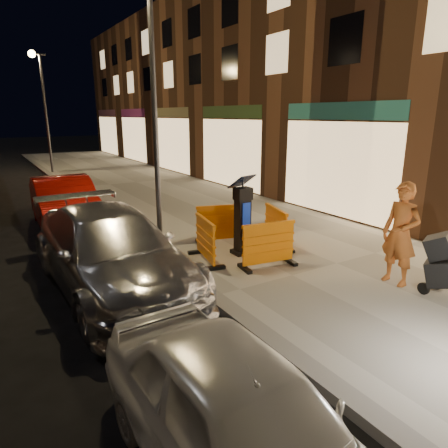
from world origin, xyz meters
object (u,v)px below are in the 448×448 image
car_silver (114,288)px  barrier_kerbside (205,240)px  barrier_front (268,245)px  car_red (68,227)px  parking_kiosk (243,217)px  man (401,234)px  barrier_back (220,224)px  barrier_bldgside (276,227)px

car_silver → barrier_kerbside: bearing=-1.9°
barrier_front → car_silver: 3.17m
barrier_kerbside → car_red: size_ratio=0.27×
barrier_kerbside → car_silver: size_ratio=0.24×
parking_kiosk → man: (1.52, -2.87, 0.11)m
parking_kiosk → barrier_kerbside: parking_kiosk is taller
barrier_front → man: bearing=-43.1°
parking_kiosk → barrier_back: bearing=103.4°
barrier_front → barrier_kerbside: size_ratio=1.00×
barrier_bldgside → car_red: 6.24m
parking_kiosk → car_red: (-2.86, 4.90, -1.00)m
car_silver → man: bearing=-34.5°
barrier_kerbside → car_silver: barrier_kerbside is taller
barrier_front → car_silver: bearing=170.6°
parking_kiosk → barrier_back: parking_kiosk is taller
barrier_front → parking_kiosk: bearing=98.4°
parking_kiosk → man: bearing=-48.6°
barrier_back → car_red: bearing=142.3°
man → barrier_back: bearing=-160.6°
car_silver → car_red: car_silver is taller
car_silver → man: 5.43m
car_silver → barrier_front: bearing=-19.7°
barrier_back → barrier_kerbside: 1.34m
barrier_bldgside → car_red: size_ratio=0.27×
barrier_back → car_red: (-2.86, 3.95, -0.62)m
barrier_front → man: 2.49m
barrier_front → car_silver: size_ratio=0.24×
barrier_back → car_red: barrier_back is taller
barrier_back → man: man is taller
parking_kiosk → barrier_front: parking_kiosk is taller
car_red → man: size_ratio=2.31×
barrier_bldgside → barrier_kerbside: bearing=105.4°
barrier_front → car_red: (-2.86, 5.85, -0.62)m
barrier_bldgside → man: (0.57, -2.87, 0.48)m
barrier_bldgside → car_silver: bearing=105.4°
barrier_front → car_red: size_ratio=0.27×
barrier_front → car_silver: (-2.95, 0.95, -0.62)m
barrier_back → barrier_kerbside: size_ratio=1.00×
car_silver → barrier_bldgside: bearing=-1.9°
parking_kiosk → barrier_bldgside: size_ratio=1.40×
barrier_back → car_red: 4.92m
parking_kiosk → car_silver: parking_kiosk is taller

